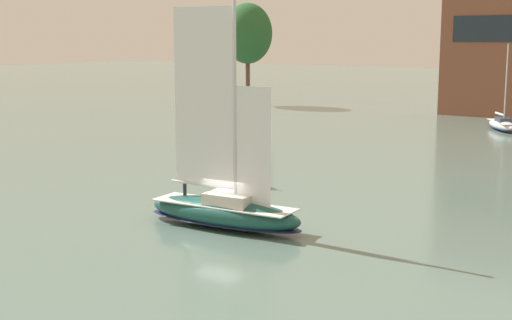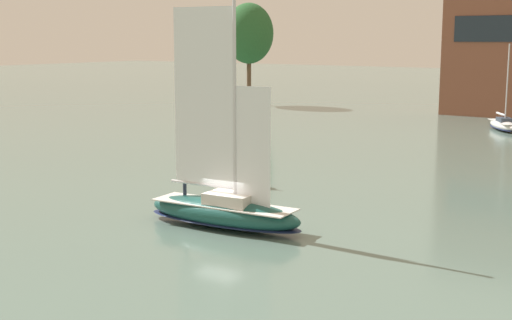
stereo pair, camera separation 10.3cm
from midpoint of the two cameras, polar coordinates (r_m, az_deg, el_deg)
ground_plane at (r=37.77m, az=-2.53°, el=-5.37°), size 400.00×400.00×0.00m
tree_shore_center at (r=106.31m, az=-0.54°, el=10.07°), size 7.25×7.25×14.93m
sailboat_main at (r=37.52m, az=-2.52°, el=-3.89°), size 9.30×3.25×12.55m
sailboat_moored_mid_channel at (r=81.38m, az=19.20°, el=2.70°), size 5.30×6.63×9.25m
channel_buoy at (r=47.36m, az=0.34°, el=-1.41°), size 0.95×0.95×1.74m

